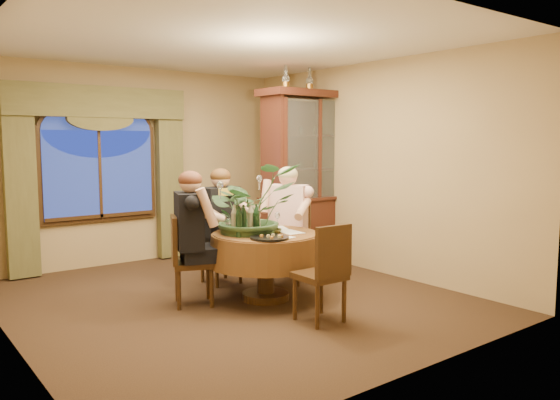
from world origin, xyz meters
TOP-DOWN VIEW (x-y plane):
  - floor at (0.00, 0.00)m, footprint 5.00×5.00m
  - wall_back at (0.00, 2.50)m, footprint 4.50×0.00m
  - wall_right at (2.25, 0.00)m, footprint 0.00×5.00m
  - ceiling at (0.00, 0.00)m, footprint 5.00×5.00m
  - window at (-0.60, 2.43)m, footprint 1.62×0.10m
  - arched_transom at (-0.60, 2.43)m, footprint 1.60×0.06m
  - drapery_left at (-1.63, 2.38)m, footprint 0.38×0.14m
  - drapery_right at (0.43, 2.38)m, footprint 0.38×0.14m
  - swag_valance at (-0.60, 2.35)m, footprint 2.45×0.16m
  - dining_table at (0.29, -0.25)m, footprint 1.66×1.66m
  - china_cabinet at (1.96, 0.99)m, footprint 1.52×0.60m
  - oil_lamp_left at (1.53, 0.99)m, footprint 0.11×0.11m
  - oil_lamp_center at (1.96, 0.99)m, footprint 0.11×0.11m
  - oil_lamp_right at (2.39, 0.99)m, footprint 0.11×0.11m
  - chair_right at (0.97, 0.19)m, footprint 0.58×0.58m
  - chair_back_right at (0.27, 0.66)m, footprint 0.43×0.43m
  - chair_back at (-0.44, 0.07)m, footprint 0.55×0.55m
  - chair_front_left at (0.28, -1.16)m, footprint 0.43×0.43m
  - person_pink at (0.99, 0.24)m, footprint 0.69×0.70m
  - person_back at (-0.50, 0.03)m, footprint 0.62×0.65m
  - person_scarf at (0.20, 0.58)m, footprint 0.56×0.52m
  - stoneware_vase at (0.22, -0.12)m, footprint 0.16×0.16m
  - centerpiece_plant at (0.19, -0.11)m, footprint 1.02×1.14m
  - olive_bowl at (0.37, -0.32)m, footprint 0.15×0.15m
  - cheese_platter at (0.10, -0.58)m, footprint 0.40×0.40m
  - wine_bottle_0 at (0.14, -0.29)m, footprint 0.07×0.07m
  - wine_bottle_1 at (-0.00, -0.25)m, footprint 0.07×0.07m
  - wine_bottle_2 at (0.10, -0.24)m, footprint 0.07×0.07m
  - wine_bottle_3 at (-0.09, -0.30)m, footprint 0.07×0.07m
  - wine_bottle_4 at (-0.00, -0.09)m, footprint 0.07×0.07m
  - wine_bottle_5 at (-0.07, -0.19)m, footprint 0.07×0.07m
  - tasting_paper_0 at (0.52, -0.39)m, footprint 0.22×0.31m
  - tasting_paper_1 at (0.57, -0.09)m, footprint 0.31×0.36m
  - tasting_paper_2 at (0.23, -0.57)m, footprint 0.29×0.35m
  - wine_glass_person_pink at (0.63, -0.01)m, footprint 0.07×0.07m
  - wine_glass_person_back at (-0.11, -0.11)m, footprint 0.07×0.07m
  - wine_glass_person_scarf at (0.25, 0.17)m, footprint 0.07×0.07m

SIDE VIEW (x-z plane):
  - floor at x=0.00m, z-range 0.00..0.00m
  - dining_table at x=0.29m, z-range 0.00..0.75m
  - chair_right at x=0.97m, z-range 0.00..0.96m
  - chair_back_right at x=0.27m, z-range 0.00..0.96m
  - chair_back at x=-0.44m, z-range 0.00..0.96m
  - chair_front_left at x=0.28m, z-range 0.00..0.96m
  - person_scarf at x=0.20m, z-range 0.00..1.43m
  - person_pink at x=0.99m, z-range 0.00..1.45m
  - person_back at x=-0.50m, z-range 0.00..1.45m
  - tasting_paper_0 at x=0.52m, z-range 0.75..0.76m
  - tasting_paper_1 at x=0.57m, z-range 0.75..0.76m
  - tasting_paper_2 at x=0.23m, z-range 0.75..0.76m
  - cheese_platter at x=0.10m, z-range 0.75..0.77m
  - olive_bowl at x=0.37m, z-range 0.75..0.80m
  - wine_glass_person_pink at x=0.63m, z-range 0.75..0.93m
  - wine_glass_person_back at x=-0.11m, z-range 0.75..0.93m
  - wine_glass_person_scarf at x=0.25m, z-range 0.75..0.93m
  - stoneware_vase at x=0.22m, z-range 0.75..1.04m
  - wine_bottle_0 at x=0.14m, z-range 0.75..1.08m
  - wine_bottle_1 at x=0.00m, z-range 0.75..1.08m
  - wine_bottle_2 at x=0.10m, z-range 0.75..1.08m
  - wine_bottle_3 at x=-0.09m, z-range 0.75..1.08m
  - wine_bottle_4 at x=0.00m, z-range 0.75..1.08m
  - wine_bottle_5 at x=-0.07m, z-range 0.75..1.08m
  - drapery_left at x=-1.63m, z-range 0.02..2.34m
  - drapery_right at x=0.43m, z-range 0.02..2.34m
  - china_cabinet at x=1.96m, z-range 0.00..2.47m
  - window at x=-0.60m, z-range 0.64..1.96m
  - centerpiece_plant at x=0.19m, z-range 0.95..1.84m
  - wall_back at x=0.00m, z-range -0.85..3.65m
  - wall_right at x=2.25m, z-range -1.10..3.90m
  - arched_transom at x=-0.60m, z-range 1.86..2.30m
  - swag_valance at x=-0.60m, z-range 2.07..2.49m
  - oil_lamp_left at x=1.53m, z-range 2.47..2.81m
  - oil_lamp_center at x=1.96m, z-range 2.47..2.81m
  - oil_lamp_right at x=2.39m, z-range 2.47..2.81m
  - ceiling at x=0.00m, z-range 2.80..2.80m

